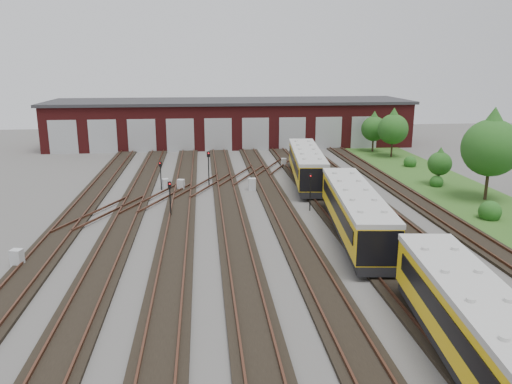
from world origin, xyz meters
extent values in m
plane|color=#494744|center=(0.00, 0.00, 0.00)|extent=(120.00, 120.00, 0.00)
cube|color=black|center=(-14.00, 0.00, 0.09)|extent=(2.40, 70.00, 0.18)
cube|color=#512E20|center=(-14.72, 0.00, 0.26)|extent=(0.10, 70.00, 0.15)
cube|color=#512E20|center=(-13.28, 0.00, 0.26)|extent=(0.10, 70.00, 0.15)
cube|color=black|center=(-10.00, 0.00, 0.09)|extent=(2.40, 70.00, 0.18)
cube|color=#512E20|center=(-10.72, 0.00, 0.26)|extent=(0.10, 70.00, 0.15)
cube|color=#512E20|center=(-9.28, 0.00, 0.26)|extent=(0.10, 70.00, 0.15)
cube|color=black|center=(-6.00, 0.00, 0.09)|extent=(2.40, 70.00, 0.18)
cube|color=#512E20|center=(-6.72, 0.00, 0.26)|extent=(0.10, 70.00, 0.15)
cube|color=#512E20|center=(-5.28, 0.00, 0.26)|extent=(0.10, 70.00, 0.15)
cube|color=black|center=(-2.00, 0.00, 0.09)|extent=(2.40, 70.00, 0.18)
cube|color=#512E20|center=(-2.72, 0.00, 0.26)|extent=(0.10, 70.00, 0.15)
cube|color=#512E20|center=(-1.28, 0.00, 0.26)|extent=(0.10, 70.00, 0.15)
cube|color=black|center=(2.00, 0.00, 0.09)|extent=(2.40, 70.00, 0.18)
cube|color=#512E20|center=(1.28, 0.00, 0.26)|extent=(0.10, 70.00, 0.15)
cube|color=#512E20|center=(2.72, 0.00, 0.26)|extent=(0.10, 70.00, 0.15)
cube|color=black|center=(6.00, 0.00, 0.09)|extent=(2.40, 70.00, 0.18)
cube|color=#512E20|center=(5.28, 0.00, 0.26)|extent=(0.10, 70.00, 0.15)
cube|color=#512E20|center=(6.72, 0.00, 0.26)|extent=(0.10, 70.00, 0.15)
cube|color=black|center=(10.00, 0.00, 0.09)|extent=(2.40, 70.00, 0.18)
cube|color=#512E20|center=(9.28, 0.00, 0.26)|extent=(0.10, 70.00, 0.15)
cube|color=#512E20|center=(10.72, 0.00, 0.26)|extent=(0.10, 70.00, 0.15)
cube|color=black|center=(14.00, 0.00, 0.09)|extent=(2.40, 70.00, 0.18)
cube|color=#512E20|center=(13.28, 0.00, 0.26)|extent=(0.10, 70.00, 0.15)
cube|color=#512E20|center=(14.72, 0.00, 0.26)|extent=(0.10, 70.00, 0.15)
cube|color=#512E20|center=(-8.00, 10.00, 0.26)|extent=(5.40, 9.62, 0.15)
cube|color=#512E20|center=(-4.00, 14.00, 0.26)|extent=(5.40, 9.62, 0.15)
cube|color=#512E20|center=(0.00, 18.00, 0.26)|extent=(5.40, 9.62, 0.15)
cube|color=#512E20|center=(-12.00, 6.00, 0.26)|extent=(5.40, 9.62, 0.15)
cube|color=#512E20|center=(4.00, 22.00, 0.26)|extent=(5.40, 9.62, 0.15)
cube|color=#561516|center=(0.00, 40.00, 3.00)|extent=(50.00, 12.00, 6.00)
cube|color=#2D2D2F|center=(0.00, 40.00, 6.15)|extent=(51.00, 12.50, 0.40)
cube|color=#A8ABAE|center=(-22.00, 33.98, 2.20)|extent=(3.60, 0.12, 4.40)
cube|color=#A8ABAE|center=(-17.00, 33.98, 2.20)|extent=(3.60, 0.12, 4.40)
cube|color=#A8ABAE|center=(-12.00, 33.98, 2.20)|extent=(3.60, 0.12, 4.40)
cube|color=#A8ABAE|center=(-7.00, 33.98, 2.20)|extent=(3.60, 0.12, 4.40)
cube|color=#A8ABAE|center=(-2.00, 33.98, 2.20)|extent=(3.60, 0.12, 4.40)
cube|color=#A8ABAE|center=(3.00, 33.98, 2.20)|extent=(3.60, 0.12, 4.40)
cube|color=#A8ABAE|center=(8.00, 33.98, 2.20)|extent=(3.60, 0.12, 4.40)
cube|color=#A8ABAE|center=(13.00, 33.98, 2.20)|extent=(3.60, 0.12, 4.40)
cube|color=#A8ABAE|center=(18.00, 33.98, 2.20)|extent=(3.60, 0.12, 4.40)
cube|color=#244B19|center=(19.00, 10.00, 0.03)|extent=(8.00, 55.00, 0.05)
cube|color=black|center=(6.00, -17.09, 0.62)|extent=(3.85, 14.65, 0.58)
cube|color=yellow|center=(6.00, -17.09, 1.97)|extent=(4.14, 14.69, 2.13)
cube|color=#B6B6B1|center=(6.00, -17.09, 3.18)|extent=(4.24, 14.70, 0.29)
cube|color=black|center=(4.73, -16.94, 2.21)|extent=(1.50, 12.68, 0.82)
cube|color=black|center=(6.00, -1.09, 0.62)|extent=(3.85, 14.65, 0.58)
cube|color=yellow|center=(6.00, -1.09, 1.97)|extent=(4.14, 14.69, 2.13)
cube|color=#B6B6B1|center=(6.00, -1.09, 3.18)|extent=(4.24, 14.70, 0.29)
cube|color=black|center=(4.73, -0.94, 2.21)|extent=(1.50, 12.68, 0.82)
cube|color=black|center=(7.27, -1.23, 2.21)|extent=(1.50, 12.68, 0.82)
cube|color=black|center=(6.00, 14.91, 0.62)|extent=(3.85, 14.65, 0.58)
cube|color=yellow|center=(6.00, 14.91, 1.97)|extent=(4.14, 14.69, 2.13)
cube|color=#B6B6B1|center=(6.00, 14.91, 3.18)|extent=(4.24, 14.70, 0.29)
cube|color=black|center=(4.73, 15.06, 2.21)|extent=(1.50, 12.68, 0.82)
cube|color=black|center=(7.27, 14.77, 2.21)|extent=(1.50, 12.68, 0.82)
cylinder|color=black|center=(-8.03, 13.53, 1.12)|extent=(0.09, 0.09, 2.23)
cube|color=black|center=(-8.03, 13.53, 2.47)|extent=(0.27, 0.20, 0.47)
sphere|color=red|center=(-8.03, 13.44, 2.56)|extent=(0.11, 0.11, 0.11)
cylinder|color=black|center=(-6.66, 4.87, 1.16)|extent=(0.10, 0.10, 2.32)
cube|color=black|center=(-6.66, 4.87, 2.57)|extent=(0.28, 0.22, 0.50)
sphere|color=red|center=(-6.66, 4.77, 2.67)|extent=(0.12, 0.12, 0.12)
cylinder|color=black|center=(-3.57, 14.91, 1.40)|extent=(0.11, 0.11, 2.79)
cube|color=black|center=(-3.57, 14.91, 3.06)|extent=(0.30, 0.22, 0.54)
sphere|color=red|center=(-3.57, 14.80, 3.17)|extent=(0.13, 0.13, 0.13)
cylinder|color=black|center=(4.37, 5.44, 1.29)|extent=(0.09, 0.09, 2.59)
cube|color=black|center=(4.37, 5.44, 2.81)|extent=(0.25, 0.20, 0.45)
sphere|color=red|center=(4.37, 5.35, 2.90)|extent=(0.11, 0.11, 0.11)
cube|color=#B7BABD|center=(-15.00, -3.88, 0.53)|extent=(0.75, 0.67, 1.06)
cube|color=#B7BABD|center=(-7.66, 13.88, 0.49)|extent=(0.73, 0.67, 0.98)
cube|color=#B7BABD|center=(-6.19, 13.20, 0.52)|extent=(0.74, 0.67, 1.03)
cube|color=#B7BABD|center=(0.42, 12.64, 0.56)|extent=(0.68, 0.57, 1.12)
cube|color=#B7BABD|center=(5.09, 23.05, 0.47)|extent=(0.60, 0.51, 0.94)
cylinder|color=black|center=(19.48, 27.32, 0.96)|extent=(0.22, 0.22, 1.92)
sphere|color=#1B4614|center=(19.48, 27.32, 3.52)|extent=(3.73, 3.73, 3.73)
cone|color=#1B4614|center=(19.48, 27.32, 4.85)|extent=(3.20, 3.20, 2.67)
cylinder|color=black|center=(18.42, 31.36, 0.84)|extent=(0.23, 0.23, 1.68)
sphere|color=#1B4614|center=(18.42, 31.36, 3.08)|extent=(3.27, 3.27, 3.27)
cone|color=#1B4614|center=(18.42, 31.36, 4.25)|extent=(2.80, 2.80, 2.33)
cylinder|color=black|center=(20.18, 7.01, 1.25)|extent=(0.27, 0.27, 2.49)
sphere|color=#1B4614|center=(20.18, 7.01, 4.57)|extent=(4.85, 4.85, 4.85)
cone|color=#1B4614|center=(20.18, 7.01, 6.30)|extent=(4.16, 4.16, 3.46)
cylinder|color=black|center=(18.55, 12.56, 0.58)|extent=(0.22, 0.22, 1.17)
sphere|color=#1B4614|center=(18.55, 12.56, 2.14)|extent=(2.27, 2.27, 2.27)
cone|color=#1B4614|center=(18.55, 12.56, 2.95)|extent=(1.95, 1.95, 1.62)
sphere|color=#1B4614|center=(17.50, 1.80, 0.85)|extent=(1.69, 1.69, 1.69)
sphere|color=#1B4614|center=(18.14, 12.03, 0.64)|extent=(1.27, 1.27, 1.27)
sphere|color=#1B4614|center=(19.41, 21.34, 0.72)|extent=(1.44, 1.44, 1.44)
camera|label=1|loc=(-4.02, -32.33, 11.60)|focal=35.00mm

